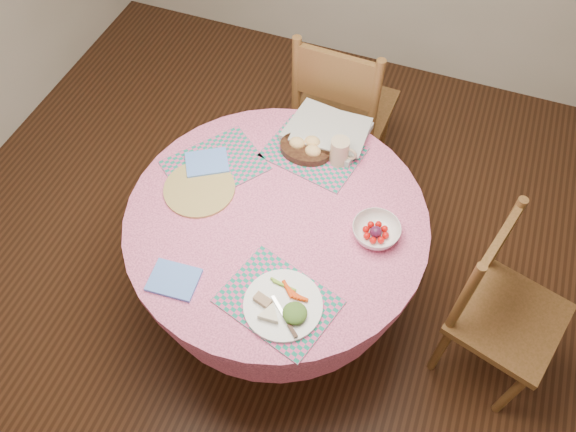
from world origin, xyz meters
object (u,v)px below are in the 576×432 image
dining_table (277,242)px  chair_back (341,110)px  chair_right (500,307)px  wicker_trivet (199,189)px  dinner_plate (284,306)px  latte_mug (340,151)px  fruit_bowl (376,231)px  bread_bowl (306,148)px

dining_table → chair_back: bearing=89.2°
dining_table → chair_right: size_ratio=1.32×
wicker_trivet → dinner_plate: 0.65m
latte_mug → fruit_bowl: 0.40m
dining_table → bread_bowl: bread_bowl is taller
chair_back → latte_mug: bearing=107.2°
chair_back → dinner_plate: (0.16, -1.26, 0.23)m
fruit_bowl → latte_mug: bearing=128.4°
dining_table → dinner_plate: dinner_plate is taller
dinner_plate → fruit_bowl: fruit_bowl is taller
dining_table → fruit_bowl: bearing=7.5°
chair_back → wicker_trivet: chair_back is taller
chair_back → wicker_trivet: (-0.37, -0.87, 0.22)m
bread_bowl → fruit_bowl: size_ratio=1.09×
chair_back → fruit_bowl: 0.95m
chair_back → wicker_trivet: size_ratio=3.45×
wicker_trivet → fruit_bowl: size_ratio=1.42×
wicker_trivet → bread_bowl: size_ratio=1.30×
dining_table → chair_back: chair_back is taller
chair_right → bread_bowl: bearing=88.8°
latte_mug → wicker_trivet: bearing=-145.0°
bread_bowl → wicker_trivet: bearing=-134.8°
wicker_trivet → latte_mug: bearing=35.0°
chair_right → wicker_trivet: size_ratio=3.12×
bread_bowl → dining_table: bearing=-89.4°
chair_right → dinner_plate: size_ratio=3.24×
chair_back → fruit_bowl: bearing=117.3°
dining_table → bread_bowl: (-0.00, 0.37, 0.23)m
chair_back → fruit_bowl: (0.39, -0.84, 0.24)m
chair_back → latte_mug: 0.61m
chair_back → fruit_bowl: size_ratio=4.90×
dinner_plate → bread_bowl: (-0.18, 0.74, 0.01)m
chair_right → latte_mug: 0.93m
dining_table → wicker_trivet: (-0.35, 0.02, 0.20)m
dining_table → chair_back: 0.89m
chair_back → bread_bowl: (-0.02, -0.52, 0.24)m
dinner_plate → fruit_bowl: 0.48m
chair_right → wicker_trivet: 1.34m
dinner_plate → latte_mug: bearing=91.9°
bread_bowl → fruit_bowl: bread_bowl is taller
bread_bowl → fruit_bowl: bearing=-38.1°
chair_right → latte_mug: size_ratio=7.58×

